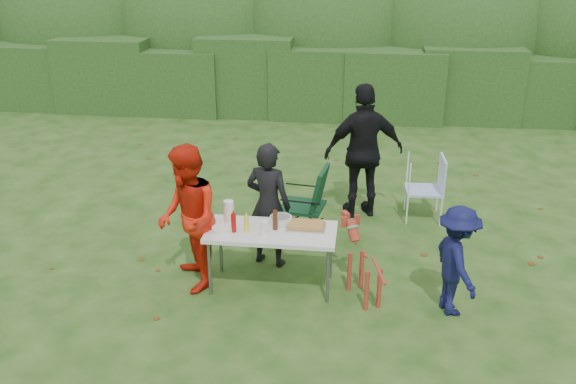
# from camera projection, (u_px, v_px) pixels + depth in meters

# --- Properties ---
(ground) EXTENTS (80.00, 80.00, 0.00)m
(ground) POSITION_uv_depth(u_px,v_px,m) (265.00, 293.00, 7.15)
(ground) COLOR #1E4211
(hedge_row) EXTENTS (22.00, 1.40, 1.70)m
(hedge_row) POSITION_uv_depth(u_px,v_px,m) (319.00, 79.00, 14.16)
(hedge_row) COLOR #23471C
(hedge_row) RESTS_ON ground
(shrub_backdrop) EXTENTS (20.00, 2.60, 3.20)m
(shrub_backdrop) POSITION_uv_depth(u_px,v_px,m) (325.00, 36.00, 15.34)
(shrub_backdrop) COLOR #3D6628
(shrub_backdrop) RESTS_ON ground
(folding_table) EXTENTS (1.50, 0.70, 0.74)m
(folding_table) POSITION_uv_depth(u_px,v_px,m) (271.00, 234.00, 7.05)
(folding_table) COLOR silver
(folding_table) RESTS_ON ground
(person_cook) EXTENTS (0.67, 0.53, 1.61)m
(person_cook) POSITION_uv_depth(u_px,v_px,m) (268.00, 205.00, 7.54)
(person_cook) COLOR black
(person_cook) RESTS_ON ground
(person_red_jacket) EXTENTS (0.95, 1.05, 1.75)m
(person_red_jacket) POSITION_uv_depth(u_px,v_px,m) (188.00, 219.00, 7.00)
(person_red_jacket) COLOR red
(person_red_jacket) RESTS_ON ground
(person_black_puffy) EXTENTS (1.26, 0.82, 1.99)m
(person_black_puffy) POSITION_uv_depth(u_px,v_px,m) (364.00, 152.00, 8.83)
(person_black_puffy) COLOR black
(person_black_puffy) RESTS_ON ground
(child) EXTENTS (0.68, 0.91, 1.26)m
(child) POSITION_uv_depth(u_px,v_px,m) (456.00, 261.00, 6.58)
(child) COLOR #0F123F
(child) RESTS_ON ground
(dog) EXTENTS (0.72, 0.96, 0.85)m
(dog) POSITION_uv_depth(u_px,v_px,m) (365.00, 266.00, 6.89)
(dog) COLOR #9F3322
(dog) RESTS_ON ground
(camping_chair) EXTENTS (0.74, 0.74, 1.05)m
(camping_chair) POSITION_uv_depth(u_px,v_px,m) (302.00, 202.00, 8.32)
(camping_chair) COLOR #103A1F
(camping_chair) RESTS_ON ground
(lawn_chair) EXTENTS (0.59, 0.59, 0.96)m
(lawn_chair) POSITION_uv_depth(u_px,v_px,m) (424.00, 188.00, 8.92)
(lawn_chair) COLOR #5A89E6
(lawn_chair) RESTS_ON ground
(food_tray) EXTENTS (0.45, 0.30, 0.02)m
(food_tray) POSITION_uv_depth(u_px,v_px,m) (306.00, 227.00, 7.08)
(food_tray) COLOR #B7B7BA
(food_tray) RESTS_ON folding_table
(focaccia_bread) EXTENTS (0.40, 0.26, 0.04)m
(focaccia_bread) POSITION_uv_depth(u_px,v_px,m) (306.00, 225.00, 7.07)
(focaccia_bread) COLOR #B37F3C
(focaccia_bread) RESTS_ON food_tray
(mustard_bottle) EXTENTS (0.06, 0.06, 0.20)m
(mustard_bottle) POSITION_uv_depth(u_px,v_px,m) (246.00, 224.00, 6.94)
(mustard_bottle) COLOR yellow
(mustard_bottle) RESTS_ON folding_table
(ketchup_bottle) EXTENTS (0.06, 0.06, 0.22)m
(ketchup_bottle) POSITION_uv_depth(u_px,v_px,m) (234.00, 223.00, 6.95)
(ketchup_bottle) COLOR #9D0E0B
(ketchup_bottle) RESTS_ON folding_table
(beer_bottle) EXTENTS (0.06, 0.06, 0.24)m
(beer_bottle) POSITION_uv_depth(u_px,v_px,m) (275.00, 220.00, 7.00)
(beer_bottle) COLOR #47230F
(beer_bottle) RESTS_ON folding_table
(paper_towel_roll) EXTENTS (0.12, 0.12, 0.26)m
(paper_towel_roll) POSITION_uv_depth(u_px,v_px,m) (229.00, 211.00, 7.20)
(paper_towel_roll) COLOR white
(paper_towel_roll) RESTS_ON folding_table
(cup_stack) EXTENTS (0.08, 0.08, 0.18)m
(cup_stack) POSITION_uv_depth(u_px,v_px,m) (264.00, 229.00, 6.86)
(cup_stack) COLOR white
(cup_stack) RESTS_ON folding_table
(pasta_bowl) EXTENTS (0.26, 0.26, 0.10)m
(pasta_bowl) POSITION_uv_depth(u_px,v_px,m) (281.00, 220.00, 7.15)
(pasta_bowl) COLOR silver
(pasta_bowl) RESTS_ON folding_table
(plate_stack) EXTENTS (0.24, 0.24, 0.05)m
(plate_stack) POSITION_uv_depth(u_px,v_px,m) (222.00, 229.00, 6.99)
(plate_stack) COLOR white
(plate_stack) RESTS_ON folding_table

